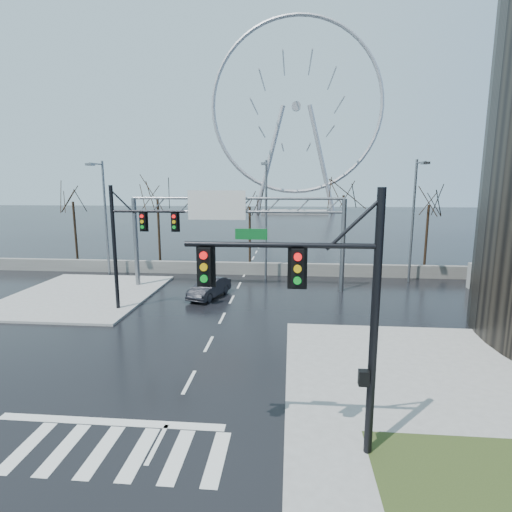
# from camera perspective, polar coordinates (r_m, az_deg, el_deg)

# --- Properties ---
(ground) EXTENTS (260.00, 260.00, 0.00)m
(ground) POSITION_cam_1_polar(r_m,az_deg,el_deg) (17.53, -9.53, -17.33)
(ground) COLOR black
(ground) RESTS_ON ground
(sidewalk_right_ext) EXTENTS (12.00, 10.00, 0.15)m
(sidewalk_right_ext) POSITION_cam_1_polar(r_m,az_deg,el_deg) (19.70, 22.72, -14.55)
(sidewalk_right_ext) COLOR gray
(sidewalk_right_ext) RESTS_ON ground
(sidewalk_far) EXTENTS (10.00, 12.00, 0.15)m
(sidewalk_far) POSITION_cam_1_polar(r_m,az_deg,el_deg) (31.96, -23.47, -5.10)
(sidewalk_far) COLOR gray
(sidewalk_far) RESTS_ON ground
(grass_strip) EXTENTS (5.00, 4.00, 0.02)m
(grass_strip) POSITION_cam_1_polar(r_m,az_deg,el_deg) (13.67, 28.06, -26.49)
(grass_strip) COLOR #313E19
(grass_strip) RESTS_ON sidewalk_near
(barrier_wall) EXTENTS (52.00, 0.50, 1.10)m
(barrier_wall) POSITION_cam_1_polar(r_m,az_deg,el_deg) (36.04, -1.62, -1.78)
(barrier_wall) COLOR slate
(barrier_wall) RESTS_ON ground
(signal_mast_near) EXTENTS (5.52, 0.41, 8.00)m
(signal_mast_near) POSITION_cam_1_polar(r_m,az_deg,el_deg) (11.47, 10.08, -6.14)
(signal_mast_near) COLOR black
(signal_mast_near) RESTS_ON ground
(signal_mast_far) EXTENTS (4.72, 0.41, 8.00)m
(signal_mast_far) POSITION_cam_1_polar(r_m,az_deg,el_deg) (26.16, -17.44, 2.67)
(signal_mast_far) COLOR black
(signal_mast_far) RESTS_ON ground
(sign_gantry) EXTENTS (16.36, 0.40, 7.60)m
(sign_gantry) POSITION_cam_1_polar(r_m,az_deg,el_deg) (30.43, -3.47, 4.80)
(sign_gantry) COLOR slate
(sign_gantry) RESTS_ON ground
(streetlight_left) EXTENTS (0.50, 2.55, 10.00)m
(streetlight_left) POSITION_cam_1_polar(r_m,az_deg,el_deg) (36.93, -20.96, 6.20)
(streetlight_left) COLOR slate
(streetlight_left) RESTS_ON ground
(streetlight_mid) EXTENTS (0.50, 2.55, 10.00)m
(streetlight_mid) POSITION_cam_1_polar(r_m,az_deg,el_deg) (33.30, 1.41, 6.50)
(streetlight_mid) COLOR slate
(streetlight_mid) RESTS_ON ground
(streetlight_right) EXTENTS (0.50, 2.55, 10.00)m
(streetlight_right) POSITION_cam_1_polar(r_m,az_deg,el_deg) (34.68, 21.72, 5.93)
(streetlight_right) COLOR slate
(streetlight_right) RESTS_ON ground
(tree_far_left) EXTENTS (3.50, 3.50, 7.00)m
(tree_far_left) POSITION_cam_1_polar(r_m,az_deg,el_deg) (44.90, -24.62, 6.16)
(tree_far_left) COLOR black
(tree_far_left) RESTS_ON ground
(tree_left) EXTENTS (3.75, 3.75, 7.50)m
(tree_left) POSITION_cam_1_polar(r_m,az_deg,el_deg) (40.73, -13.85, 7.03)
(tree_left) COLOR black
(tree_left) RESTS_ON ground
(tree_center) EXTENTS (3.25, 3.25, 6.50)m
(tree_center) POSITION_cam_1_polar(r_m,az_deg,el_deg) (39.82, -0.91, 6.10)
(tree_center) COLOR black
(tree_center) RESTS_ON ground
(tree_right) EXTENTS (3.90, 3.90, 7.80)m
(tree_right) POSITION_cam_1_polar(r_m,az_deg,el_deg) (38.86, 12.36, 7.30)
(tree_right) COLOR black
(tree_right) RESTS_ON ground
(tree_far_right) EXTENTS (3.40, 3.40, 6.80)m
(tree_far_right) POSITION_cam_1_polar(r_m,az_deg,el_deg) (41.17, 23.40, 5.73)
(tree_far_right) COLOR black
(tree_far_right) RESTS_ON ground
(ferris_wheel) EXTENTS (45.00, 6.00, 50.91)m
(ferris_wheel) POSITION_cam_1_polar(r_m,az_deg,el_deg) (111.48, 5.75, 19.56)
(ferris_wheel) COLOR gray
(ferris_wheel) RESTS_ON ground
(car) EXTENTS (2.68, 4.44, 1.38)m
(car) POSITION_cam_1_polar(r_m,az_deg,el_deg) (29.02, -6.68, -4.54)
(car) COLOR black
(car) RESTS_ON ground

